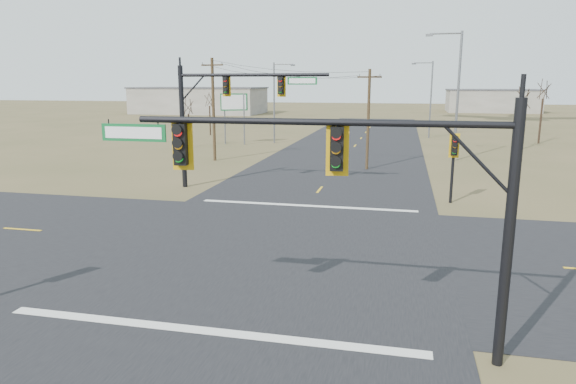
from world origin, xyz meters
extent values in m
plane|color=brown|center=(0.00, 0.00, 0.00)|extent=(320.00, 320.00, 0.00)
cube|color=black|center=(0.00, 0.00, 0.01)|extent=(160.00, 14.00, 0.02)
cube|color=black|center=(0.00, 0.00, 0.01)|extent=(14.00, 160.00, 0.02)
cube|color=silver|center=(0.00, -7.50, 0.03)|extent=(12.00, 0.40, 0.01)
cube|color=silver|center=(0.00, 7.50, 0.03)|extent=(12.00, 0.40, 0.01)
cylinder|color=black|center=(7.50, -7.50, 3.18)|extent=(0.25, 0.25, 6.35)
cylinder|color=black|center=(2.96, -7.50, 5.75)|extent=(9.08, 0.16, 0.16)
cube|color=#0D5B28|center=(-1.80, -7.50, 5.40)|extent=(1.80, 0.05, 0.45)
cylinder|color=black|center=(-8.80, 11.10, 3.87)|extent=(0.31, 0.31, 7.75)
cylinder|color=black|center=(-4.09, 11.10, 7.15)|extent=(9.41, 0.20, 0.20)
cube|color=#0D5B28|center=(-1.00, 11.10, 6.80)|extent=(1.80, 0.05, 0.45)
cylinder|color=black|center=(7.82, 10.10, 1.90)|extent=(0.16, 0.16, 3.80)
cylinder|color=#44321D|center=(2.35, 20.72, 3.86)|extent=(0.22, 0.22, 7.72)
cube|color=#44321D|center=(2.35, 20.72, 7.12)|extent=(1.82, 0.73, 0.12)
cylinder|color=#44321D|center=(-11.04, 22.60, 4.38)|extent=(0.25, 0.25, 8.76)
cube|color=#44321D|center=(-11.04, 22.60, 8.16)|extent=(2.12, 0.58, 0.12)
cylinder|color=slate|center=(-14.29, 34.55, 2.78)|extent=(0.15, 0.15, 5.57)
cylinder|color=slate|center=(-12.06, 34.55, 2.78)|extent=(0.15, 0.15, 5.57)
cube|color=#0D5B28|center=(-13.18, 34.55, 4.64)|extent=(2.75, 1.26, 1.86)
cylinder|color=slate|center=(9.45, 27.04, 5.47)|extent=(0.22, 0.22, 10.94)
cylinder|color=slate|center=(8.14, 27.04, 10.74)|extent=(2.63, 0.13, 0.13)
cube|color=slate|center=(6.83, 27.04, 10.64)|extent=(0.63, 0.35, 0.20)
cylinder|color=slate|center=(8.16, 46.37, 4.64)|extent=(0.19, 0.19, 9.27)
cylinder|color=slate|center=(7.04, 46.37, 9.07)|extent=(2.23, 0.11, 0.11)
cube|color=slate|center=(5.93, 46.37, 8.97)|extent=(0.54, 0.30, 0.17)
cylinder|color=slate|center=(-9.23, 36.83, 4.45)|extent=(0.18, 0.18, 8.89)
cylinder|color=slate|center=(-8.16, 36.83, 8.69)|extent=(2.13, 0.11, 0.11)
cube|color=slate|center=(-7.09, 36.83, 8.59)|extent=(0.54, 0.38, 0.16)
cylinder|color=black|center=(-17.15, 31.27, 1.76)|extent=(0.17, 0.17, 3.51)
cylinder|color=black|center=(-19.58, 43.69, 1.89)|extent=(0.17, 0.17, 3.77)
cylinder|color=black|center=(16.54, 36.09, 2.09)|extent=(0.22, 0.22, 4.19)
cylinder|color=black|center=(19.98, 42.87, 2.49)|extent=(0.22, 0.22, 4.98)
cube|color=#A29A8F|center=(-40.00, 90.00, 2.75)|extent=(28.00, 14.00, 5.50)
cube|color=#A29A8F|center=(25.00, 110.00, 2.50)|extent=(20.00, 12.00, 5.00)
camera|label=1|loc=(5.02, -19.62, 6.66)|focal=32.00mm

